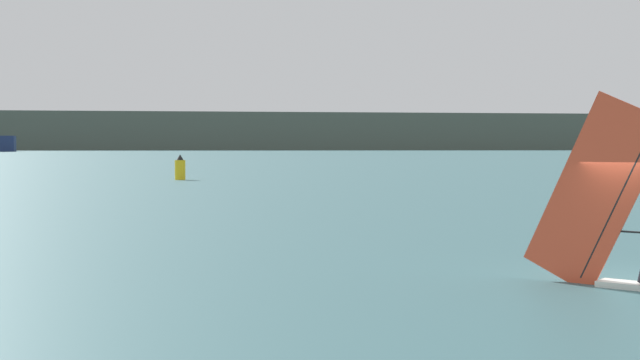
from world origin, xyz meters
name	(u,v)px	position (x,y,z in m)	size (l,w,h in m)	color
ground_plane	(634,282)	(0.00, 0.00, 0.00)	(4000.00, 4000.00, 0.00)	#386066
windsurfer	(628,232)	(-0.51, -0.77, 1.11)	(3.39, 3.26, 4.40)	white
distant_headland	(312,134)	(79.31, 965.59, 18.05)	(1252.89, 327.24, 36.09)	#4C564C
channel_buoy	(180,168)	(-12.92, 58.49, 0.99)	(0.91, 0.91, 2.20)	yellow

